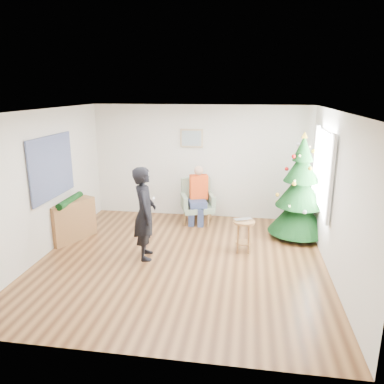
% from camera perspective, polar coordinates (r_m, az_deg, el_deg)
% --- Properties ---
extents(floor, '(5.00, 5.00, 0.00)m').
position_cam_1_polar(floor, '(6.75, -1.65, -10.37)').
color(floor, brown).
rests_on(floor, ground).
extents(ceiling, '(5.00, 5.00, 0.00)m').
position_cam_1_polar(ceiling, '(6.08, -1.84, 12.26)').
color(ceiling, white).
rests_on(ceiling, wall_back).
extents(wall_back, '(5.00, 0.00, 5.00)m').
position_cam_1_polar(wall_back, '(8.70, 1.27, 4.60)').
color(wall_back, silver).
rests_on(wall_back, floor).
extents(wall_front, '(5.00, 0.00, 5.00)m').
position_cam_1_polar(wall_front, '(4.00, -8.35, -8.93)').
color(wall_front, silver).
rests_on(wall_front, floor).
extents(wall_left, '(0.00, 5.00, 5.00)m').
position_cam_1_polar(wall_left, '(7.17, -21.80, 1.13)').
color(wall_left, silver).
rests_on(wall_left, floor).
extents(wall_right, '(0.00, 5.00, 5.00)m').
position_cam_1_polar(wall_right, '(6.34, 21.07, -0.57)').
color(wall_right, silver).
rests_on(wall_right, floor).
extents(window_panel, '(0.04, 1.30, 1.40)m').
position_cam_1_polar(window_panel, '(7.24, 19.41, 3.12)').
color(window_panel, white).
rests_on(window_panel, wall_right).
extents(curtains, '(0.05, 1.75, 1.50)m').
position_cam_1_polar(curtains, '(7.24, 19.18, 3.13)').
color(curtains, white).
rests_on(curtains, wall_right).
extents(christmas_tree, '(1.19, 1.19, 2.16)m').
position_cam_1_polar(christmas_tree, '(7.76, 16.15, 0.14)').
color(christmas_tree, '#3F2816').
rests_on(christmas_tree, floor).
extents(stool, '(0.40, 0.40, 0.60)m').
position_cam_1_polar(stool, '(7.04, 7.84, -6.63)').
color(stool, brown).
rests_on(stool, floor).
extents(laptop, '(0.39, 0.33, 0.03)m').
position_cam_1_polar(laptop, '(6.93, 7.94, -4.27)').
color(laptop, silver).
rests_on(laptop, stool).
extents(armchair, '(0.85, 0.82, 0.98)m').
position_cam_1_polar(armchair, '(8.51, 0.82, -2.20)').
color(armchair, gray).
rests_on(armchair, floor).
extents(seated_person, '(0.48, 0.63, 1.28)m').
position_cam_1_polar(seated_person, '(8.37, 0.91, -0.38)').
color(seated_person, navy).
rests_on(seated_person, armchair).
extents(standing_man, '(0.54, 0.69, 1.66)m').
position_cam_1_polar(standing_man, '(6.61, -7.21, -3.24)').
color(standing_man, black).
rests_on(standing_man, floor).
extents(game_controller, '(0.07, 0.13, 0.04)m').
position_cam_1_polar(game_controller, '(6.46, -5.85, -1.08)').
color(game_controller, white).
rests_on(game_controller, standing_man).
extents(console, '(0.69, 1.03, 0.80)m').
position_cam_1_polar(console, '(7.85, -17.84, -4.18)').
color(console, brown).
rests_on(console, floor).
extents(garland, '(0.14, 0.90, 0.14)m').
position_cam_1_polar(garland, '(7.73, -18.10, -1.24)').
color(garland, black).
rests_on(garland, console).
extents(tapestry, '(0.03, 1.50, 1.15)m').
position_cam_1_polar(tapestry, '(7.35, -20.56, 3.58)').
color(tapestry, black).
rests_on(tapestry, wall_left).
extents(framed_picture, '(0.52, 0.05, 0.42)m').
position_cam_1_polar(framed_picture, '(8.60, -0.08, 8.19)').
color(framed_picture, tan).
rests_on(framed_picture, wall_back).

